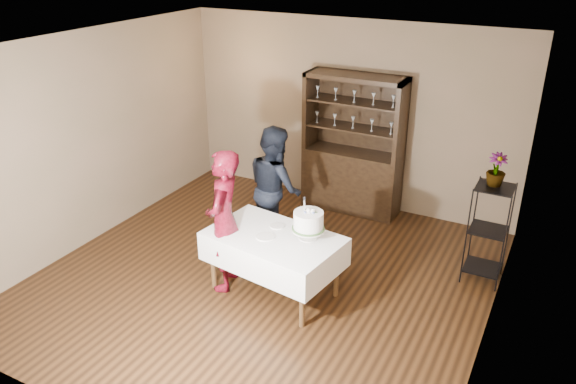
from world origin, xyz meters
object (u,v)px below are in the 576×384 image
(woman, at_px, (224,221))
(cake, at_px, (308,222))
(plant_etagere, at_px, (488,230))
(potted_plant, at_px, (496,170))
(cake_table, at_px, (274,249))
(man, at_px, (275,188))
(china_hutch, at_px, (352,166))

(woman, height_order, cake, woman)
(plant_etagere, bearing_deg, potted_plant, 121.70)
(potted_plant, bearing_deg, cake_table, -145.04)
(potted_plant, bearing_deg, man, -170.02)
(cake_table, relative_size, potted_plant, 4.22)
(cake_table, height_order, cake, cake)
(plant_etagere, bearing_deg, woman, -150.04)
(potted_plant, bearing_deg, plant_etagere, -58.30)
(man, bearing_deg, potted_plant, -129.45)
(cake_table, relative_size, woman, 0.94)
(plant_etagere, distance_m, man, 2.59)
(china_hutch, distance_m, potted_plant, 2.40)
(cake_table, distance_m, woman, 0.64)
(man, bearing_deg, plant_etagere, -130.39)
(plant_etagere, distance_m, cake_table, 2.46)
(china_hutch, bearing_deg, cake_table, -89.05)
(woman, distance_m, potted_plant, 3.05)
(man, bearing_deg, woman, 128.12)
(china_hutch, bearing_deg, potted_plant, -26.23)
(china_hutch, bearing_deg, woman, -101.48)
(cake_table, bearing_deg, plant_etagere, 33.89)
(plant_etagere, xyz_separation_m, woman, (-2.60, -1.50, 0.18))
(cake, bearing_deg, cake_table, -161.16)
(man, bearing_deg, china_hutch, -67.33)
(china_hutch, relative_size, woman, 1.21)
(china_hutch, bearing_deg, man, -107.91)
(cake, bearing_deg, china_hutch, 99.84)
(woman, bearing_deg, plant_etagere, 103.31)
(china_hutch, xyz_separation_m, cake, (0.40, -2.30, 0.26))
(man, distance_m, potted_plant, 2.63)
(woman, bearing_deg, china_hutch, 151.87)
(woman, xyz_separation_m, potted_plant, (2.57, 1.54, 0.54))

